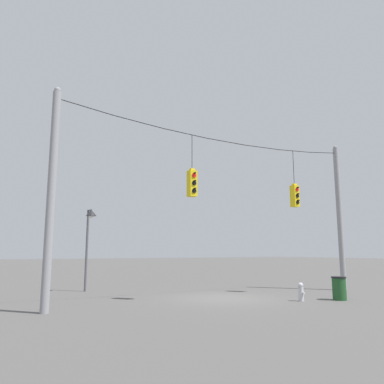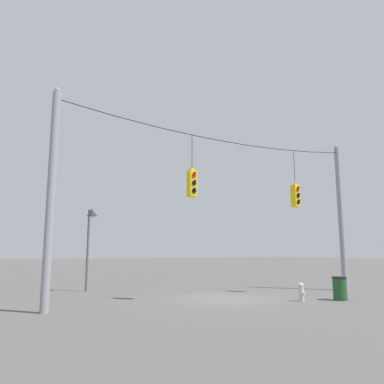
{
  "view_description": "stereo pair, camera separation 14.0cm",
  "coord_description": "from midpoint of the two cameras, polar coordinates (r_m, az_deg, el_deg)",
  "views": [
    {
      "loc": [
        -9.82,
        -13.85,
        2.02
      ],
      "look_at": [
        -1.86,
        -0.28,
        4.54
      ],
      "focal_mm": 35.0,
      "sensor_mm": 36.0,
      "label": 1
    },
    {
      "loc": [
        -9.7,
        -13.92,
        2.02
      ],
      "look_at": [
        -1.86,
        -0.28,
        4.54
      ],
      "focal_mm": 35.0,
      "sensor_mm": 36.0,
      "label": 2
    }
  ],
  "objects": [
    {
      "name": "utility_pole_right",
      "position": [
        22.11,
        21.39,
        -3.42
      ],
      "size": [
        0.3,
        0.3,
        7.95
      ],
      "color": "gray",
      "rests_on": "ground_plane"
    },
    {
      "name": "street_lamp",
      "position": [
        20.3,
        -15.52,
        -5.07
      ],
      "size": [
        0.54,
        0.92,
        4.23
      ],
      "color": "#515156",
      "rests_on": "ground_plane"
    },
    {
      "name": "ground_plane",
      "position": [
        17.1,
        4.86,
        -15.85
      ],
      "size": [
        200.0,
        200.0,
        0.0
      ],
      "primitive_type": "plane",
      "color": "#565451"
    },
    {
      "name": "utility_pole_left",
      "position": [
        13.92,
        -20.94,
        -0.47
      ],
      "size": [
        0.3,
        0.3,
        7.95
      ],
      "color": "gray",
      "rests_on": "ground_plane"
    },
    {
      "name": "span_wire",
      "position": [
        17.53,
        5.08,
        8.14
      ],
      "size": [
        15.1,
        0.03,
        0.52
      ],
      "color": "black"
    },
    {
      "name": "trash_bin",
      "position": [
        17.52,
        21.3,
        -13.5
      ],
      "size": [
        0.61,
        0.61,
        0.97
      ],
      "color": "#1E4C23",
      "rests_on": "ground_plane"
    },
    {
      "name": "fire_hydrant",
      "position": [
        16.66,
        16.02,
        -14.4
      ],
      "size": [
        0.22,
        0.3,
        0.75
      ],
      "color": "silver",
      "rests_on": "ground_plane"
    },
    {
      "name": "traffic_light_over_intersection",
      "position": [
        19.69,
        15.2,
        -0.55
      ],
      "size": [
        0.34,
        0.46,
        2.92
      ],
      "color": "yellow"
    },
    {
      "name": "traffic_light_near_left_pole",
      "position": [
        15.99,
        -0.24,
        1.38
      ],
      "size": [
        0.34,
        0.46,
        2.72
      ],
      "color": "yellow"
    }
  ]
}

